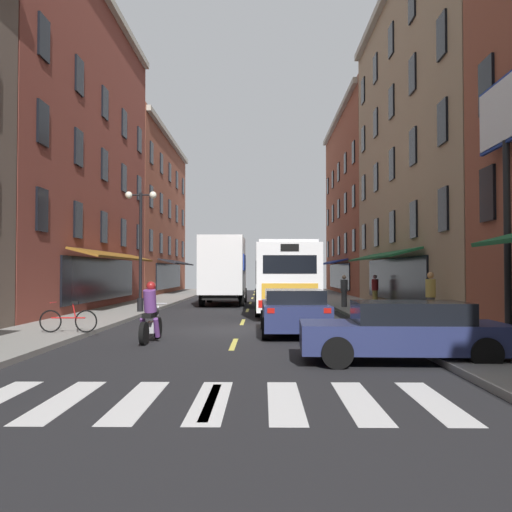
{
  "coord_description": "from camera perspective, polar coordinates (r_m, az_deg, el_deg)",
  "views": [
    {
      "loc": [
        0.78,
        -18.33,
        1.92
      ],
      "look_at": [
        0.49,
        4.61,
        2.57
      ],
      "focal_mm": 39.13,
      "sensor_mm": 36.0,
      "label": 1
    }
  ],
  "objects": [
    {
      "name": "ground_plane",
      "position": [
        18.46,
        -1.71,
        -7.76
      ],
      "size": [
        34.8,
        80.0,
        0.1
      ],
      "primitive_type": "cube",
      "color": "black"
    },
    {
      "name": "pedestrian_rear",
      "position": [
        30.67,
        12.08,
        -3.37
      ],
      "size": [
        0.36,
        0.36,
        1.62
      ],
      "rotation": [
        0.0,
        0.0,
        1.76
      ],
      "color": "#B29947",
      "rests_on": "sidewalk_right"
    },
    {
      "name": "sedan_far",
      "position": [
        43.08,
        -2.4,
        -3.27
      ],
      "size": [
        2.02,
        4.41,
        1.32
      ],
      "color": "maroon",
      "rests_on": "ground"
    },
    {
      "name": "pedestrian_mid",
      "position": [
        21.23,
        17.42,
        -3.89
      ],
      "size": [
        0.36,
        0.36,
        1.77
      ],
      "rotation": [
        0.0,
        0.0,
        3.15
      ],
      "color": "#4C4C51",
      "rests_on": "sidewalk_right"
    },
    {
      "name": "crosswalk_near",
      "position": [
        8.59,
        -4.64,
        -14.53
      ],
      "size": [
        7.1,
        2.8,
        0.01
      ],
      "color": "silver",
      "rests_on": "ground"
    },
    {
      "name": "street_lamp_twin",
      "position": [
        25.66,
        -11.71,
        1.12
      ],
      "size": [
        1.42,
        0.32,
        5.42
      ],
      "color": "black",
      "rests_on": "sidewalk_left"
    },
    {
      "name": "sedan_near",
      "position": [
        17.3,
        3.88,
        -5.63
      ],
      "size": [
        2.06,
        4.36,
        1.38
      ],
      "color": "navy",
      "rests_on": "ground"
    },
    {
      "name": "billboard_sign",
      "position": [
        16.05,
        24.19,
        11.13
      ],
      "size": [
        0.4,
        3.22,
        6.85
      ],
      "color": "black",
      "rests_on": "sidewalk_right"
    },
    {
      "name": "box_truck",
      "position": [
        32.67,
        -3.27,
        -1.51
      ],
      "size": [
        2.5,
        7.33,
        3.88
      ],
      "color": "white",
      "rests_on": "ground"
    },
    {
      "name": "lane_centre_dashes",
      "position": [
        18.2,
        -1.75,
        -7.68
      ],
      "size": [
        0.14,
        73.9,
        0.01
      ],
      "color": "#DBCC4C",
      "rests_on": "ground"
    },
    {
      "name": "pedestrian_far",
      "position": [
        28.72,
        9.0,
        -3.52
      ],
      "size": [
        0.36,
        0.36,
        1.62
      ],
      "rotation": [
        0.0,
        0.0,
        1.73
      ],
      "color": "#4C4C51",
      "rests_on": "sidewalk_right"
    },
    {
      "name": "motorcycle_rider",
      "position": [
        15.62,
        -10.69,
        -6.05
      ],
      "size": [
        0.62,
        2.07,
        1.66
      ],
      "color": "black",
      "rests_on": "ground"
    },
    {
      "name": "sedan_mid",
      "position": [
        12.36,
        14.89,
        -7.41
      ],
      "size": [
        4.37,
        2.1,
        1.29
      ],
      "color": "navy",
      "rests_on": "ground"
    },
    {
      "name": "bicycle_near",
      "position": [
        17.37,
        -18.62,
        -6.23
      ],
      "size": [
        1.71,
        0.48,
        0.91
      ],
      "color": "black",
      "rests_on": "sidewalk_left"
    },
    {
      "name": "sidewalk_right",
      "position": [
        19.13,
        16.38,
        -7.12
      ],
      "size": [
        3.0,
        80.0,
        0.14
      ],
      "primitive_type": "cube",
      "color": "gray",
      "rests_on": "ground"
    },
    {
      "name": "sidewalk_left",
      "position": [
        19.6,
        -19.35,
        -6.96
      ],
      "size": [
        3.0,
        80.0,
        0.14
      ],
      "primitive_type": "cube",
      "color": "gray",
      "rests_on": "ground"
    },
    {
      "name": "transit_bus",
      "position": [
        26.92,
        2.73,
        -2.13
      ],
      "size": [
        2.76,
        11.36,
        3.21
      ],
      "color": "white",
      "rests_on": "ground"
    }
  ]
}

